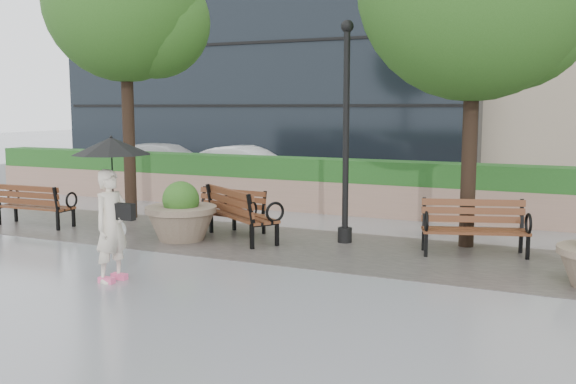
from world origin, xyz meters
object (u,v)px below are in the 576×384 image
at_px(bench_3, 474,239).
at_px(pedestrian, 112,195).
at_px(bench_1, 227,220).
at_px(bench_2, 242,224).
at_px(bench_0, 36,214).
at_px(car_right, 247,167).
at_px(car_left, 168,164).
at_px(planter_left, 181,217).
at_px(lamppost, 346,147).

relative_size(bench_3, pedestrian, 0.89).
relative_size(bench_1, bench_2, 0.86).
bearing_deg(bench_1, bench_0, -158.65).
height_order(bench_2, car_right, car_right).
height_order(bench_1, car_left, car_left).
bearing_deg(bench_3, bench_0, 169.52).
xyz_separation_m(planter_left, pedestrian, (0.77, -2.95, 0.87)).
xyz_separation_m(bench_0, pedestrian, (4.59, -2.86, 1.05)).
relative_size(planter_left, car_right, 0.34).
xyz_separation_m(planter_left, car_right, (-2.79, 7.95, 0.22)).
bearing_deg(car_right, bench_3, -131.64).
relative_size(bench_2, planter_left, 1.42).
height_order(bench_2, car_left, car_left).
bearing_deg(lamppost, car_left, 143.27).
height_order(bench_0, car_left, car_left).
bearing_deg(pedestrian, bench_2, 1.91).
height_order(lamppost, pedestrian, lamppost).
bearing_deg(bench_1, lamppost, 7.04).
bearing_deg(pedestrian, lamppost, -22.42).
height_order(bench_0, lamppost, lamppost).
relative_size(bench_3, planter_left, 1.38).
xyz_separation_m(planter_left, lamppost, (3.04, 1.15, 1.42)).
height_order(planter_left, car_right, car_right).
height_order(bench_0, bench_3, bench_3).
height_order(bench_3, car_right, car_right).
xyz_separation_m(bench_0, lamppost, (6.86, 1.23, 1.61)).
xyz_separation_m(bench_1, car_left, (-6.17, 6.63, 0.43)).
xyz_separation_m(bench_2, bench_3, (4.45, 0.53, -0.02)).
bearing_deg(bench_0, pedestrian, 145.53).
xyz_separation_m(bench_2, pedestrian, (-0.29, -3.53, 1.03)).
xyz_separation_m(bench_0, bench_1, (4.22, 1.18, -0.01)).
relative_size(lamppost, pedestrian, 1.95).
distance_m(bench_1, bench_2, 0.83).
height_order(lamppost, car_left, lamppost).
distance_m(bench_2, bench_3, 4.48).
distance_m(bench_0, car_left, 8.06).
relative_size(bench_2, pedestrian, 0.92).
xyz_separation_m(bench_1, planter_left, (-0.40, -1.09, 0.20)).
relative_size(bench_3, car_left, 0.41).
bearing_deg(bench_1, car_left, 138.71).
relative_size(bench_1, car_left, 0.36).
bearing_deg(pedestrian, bench_3, -42.86).
height_order(bench_0, planter_left, planter_left).
distance_m(bench_1, pedestrian, 4.19).
distance_m(lamppost, pedestrian, 4.71).
distance_m(bench_3, pedestrian, 6.32).
relative_size(bench_0, bench_1, 1.04).
relative_size(bench_0, lamppost, 0.42).
bearing_deg(car_left, pedestrian, -160.64).
height_order(planter_left, lamppost, lamppost).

